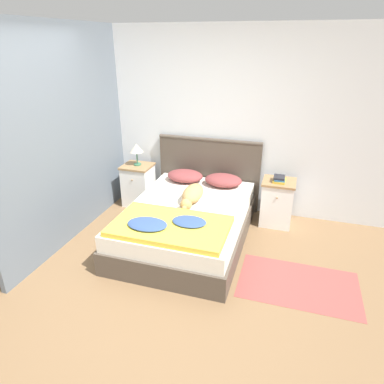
% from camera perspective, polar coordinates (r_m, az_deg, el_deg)
% --- Properties ---
extents(ground_plane, '(16.00, 16.00, 0.00)m').
position_cam_1_polar(ground_plane, '(3.67, -6.80, -15.80)').
color(ground_plane, brown).
extents(wall_back, '(9.00, 0.06, 2.55)m').
position_cam_1_polar(wall_back, '(4.95, 2.56, 11.59)').
color(wall_back, silver).
rests_on(wall_back, ground_plane).
extents(wall_side_left, '(0.06, 3.10, 2.55)m').
position_cam_1_polar(wall_side_left, '(4.58, -18.55, 9.34)').
color(wall_side_left, slate).
rests_on(wall_side_left, ground_plane).
extents(bed, '(1.43, 2.01, 0.48)m').
position_cam_1_polar(bed, '(4.31, -0.80, -5.21)').
color(bed, '#4C4238').
rests_on(bed, ground_plane).
extents(headboard, '(1.51, 0.06, 1.07)m').
position_cam_1_polar(headboard, '(5.08, 2.80, 3.40)').
color(headboard, '#4C4238').
rests_on(headboard, ground_plane).
extents(nightstand_left, '(0.43, 0.41, 0.63)m').
position_cam_1_polar(nightstand_left, '(5.28, -8.92, 1.22)').
color(nightstand_left, white).
rests_on(nightstand_left, ground_plane).
extents(nightstand_right, '(0.43, 0.41, 0.63)m').
position_cam_1_polar(nightstand_right, '(4.80, 13.99, -1.68)').
color(nightstand_right, white).
rests_on(nightstand_right, ground_plane).
extents(pillow_left, '(0.52, 0.39, 0.15)m').
position_cam_1_polar(pillow_left, '(4.91, -1.16, 2.72)').
color(pillow_left, brown).
rests_on(pillow_left, bed).
extents(pillow_right, '(0.52, 0.39, 0.15)m').
position_cam_1_polar(pillow_right, '(4.78, 5.24, 1.98)').
color(pillow_right, brown).
rests_on(pillow_right, bed).
extents(quilt, '(1.25, 0.76, 0.11)m').
position_cam_1_polar(quilt, '(3.70, -3.79, -5.61)').
color(quilt, yellow).
rests_on(quilt, bed).
extents(dog, '(0.24, 0.69, 0.20)m').
position_cam_1_polar(dog, '(4.28, 0.05, -0.43)').
color(dog, tan).
rests_on(dog, bed).
extents(book_stack, '(0.17, 0.22, 0.07)m').
position_cam_1_polar(book_stack, '(4.64, 14.37, 2.11)').
color(book_stack, gold).
rests_on(book_stack, nightstand_right).
extents(table_lamp, '(0.19, 0.19, 0.32)m').
position_cam_1_polar(table_lamp, '(5.10, -9.24, 7.10)').
color(table_lamp, '#336B4C').
rests_on(table_lamp, nightstand_left).
extents(rug, '(1.22, 0.77, 0.00)m').
position_cam_1_polar(rug, '(3.87, 17.29, -14.48)').
color(rug, '#93423D').
rests_on(rug, ground_plane).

